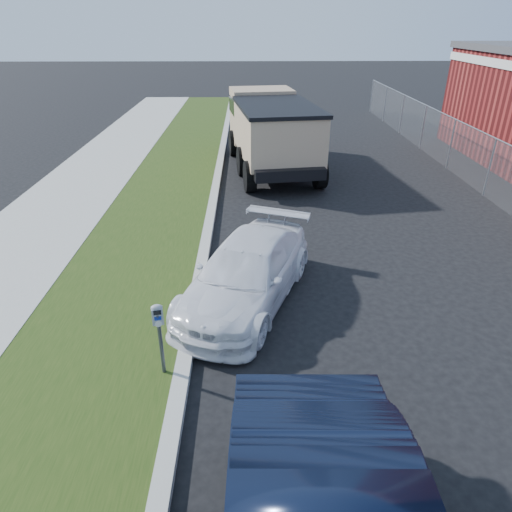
{
  "coord_description": "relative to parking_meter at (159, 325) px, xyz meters",
  "views": [
    {
      "loc": [
        -1.55,
        -6.7,
        5.01
      ],
      "look_at": [
        -1.4,
        1.0,
        1.0
      ],
      "focal_mm": 32.0,
      "sensor_mm": 36.0,
      "label": 1
    }
  ],
  "objects": [
    {
      "name": "streetside",
      "position": [
        -2.69,
        3.2,
        -0.96
      ],
      "size": [
        6.12,
        50.0,
        0.15
      ],
      "color": "#97978F",
      "rests_on": "ground"
    },
    {
      "name": "ground",
      "position": [
        2.88,
        1.2,
        -1.02
      ],
      "size": [
        120.0,
        120.0,
        0.0
      ],
      "primitive_type": "plane",
      "color": "black",
      "rests_on": "ground"
    },
    {
      "name": "parking_meter",
      "position": [
        0.0,
        0.0,
        0.0
      ],
      "size": [
        0.19,
        0.15,
        1.25
      ],
      "rotation": [
        0.0,
        0.0,
        0.22
      ],
      "color": "#3F4247",
      "rests_on": "ground"
    },
    {
      "name": "dump_truck",
      "position": [
        2.19,
        11.49,
        0.43
      ],
      "size": [
        3.39,
        6.86,
        2.58
      ],
      "rotation": [
        0.0,
        0.0,
        0.14
      ],
      "color": "black",
      "rests_on": "ground"
    },
    {
      "name": "white_wagon",
      "position": [
        1.31,
        2.32,
        -0.41
      ],
      "size": [
        3.14,
        4.55,
        1.22
      ],
      "primitive_type": "imported",
      "rotation": [
        0.0,
        0.0,
        -0.37
      ],
      "color": "white",
      "rests_on": "ground"
    },
    {
      "name": "chainlink_fence",
      "position": [
        8.88,
        8.2,
        0.24
      ],
      "size": [
        0.06,
        30.06,
        30.0
      ],
      "color": "slate",
      "rests_on": "ground"
    }
  ]
}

